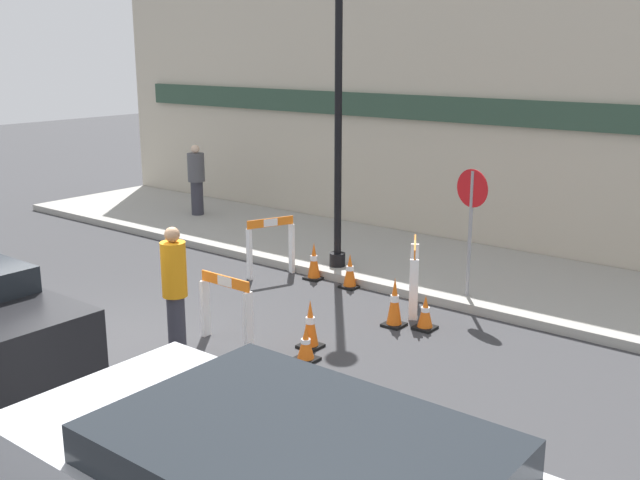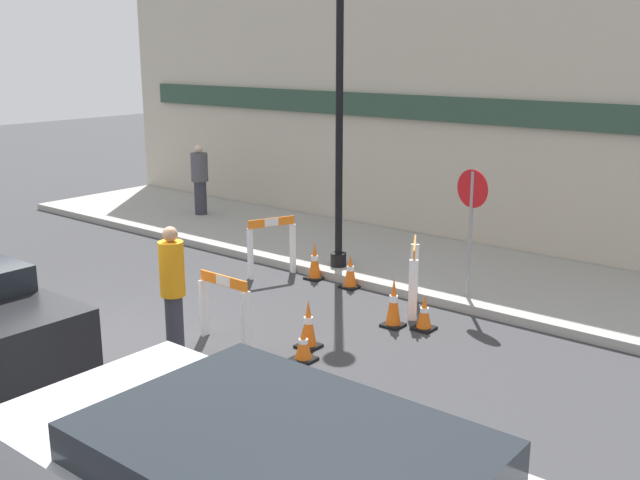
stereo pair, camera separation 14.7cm
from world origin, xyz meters
name	(u,v)px [view 2 (the right image)]	position (x,y,z in m)	size (l,w,h in m)	color
ground_plane	(96,351)	(0.00, 0.00, 0.00)	(60.00, 60.00, 0.00)	#38383A
sidewalk_slab	(365,252)	(0.00, 6.23, 0.07)	(18.00, 3.47, 0.15)	#9E9B93
storefront_facade	(418,109)	(0.00, 8.04, 2.75)	(18.00, 0.22, 5.50)	#BCB29E
streetlamp_post	(340,78)	(0.34, 4.93, 3.48)	(0.44, 0.44, 5.20)	black
stop_sign	(471,212)	(2.98, 4.89, 1.52)	(0.59, 0.15, 2.04)	gray
barricade_0	(272,245)	(-0.51, 4.08, 0.58)	(0.46, 0.89, 1.07)	white
barricade_1	(224,306)	(1.13, 1.34, 0.54)	(0.91, 0.14, 0.98)	white
barricade_2	(414,273)	(2.45, 4.12, 0.60)	(0.62, 0.91, 1.10)	white
traffic_cone_0	(308,325)	(2.15, 1.93, 0.33)	(0.30, 0.30, 0.69)	black
traffic_cone_1	(315,261)	(0.22, 4.40, 0.33)	(0.30, 0.30, 0.67)	black
traffic_cone_2	(424,313)	(3.02, 3.51, 0.25)	(0.30, 0.30, 0.52)	black
traffic_cone_3	(394,303)	(2.60, 3.33, 0.36)	(0.30, 0.30, 0.75)	black
traffic_cone_4	(350,272)	(1.01, 4.40, 0.29)	(0.30, 0.30, 0.60)	black
traffic_cone_5	(303,345)	(2.38, 1.54, 0.22)	(0.30, 0.30, 0.47)	black
person_worker	(173,288)	(1.00, 0.56, 0.97)	(0.33, 0.33, 1.79)	#33333D
person_pedestrian	(200,178)	(-4.87, 6.32, 1.03)	(0.52, 0.52, 1.66)	#33333D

